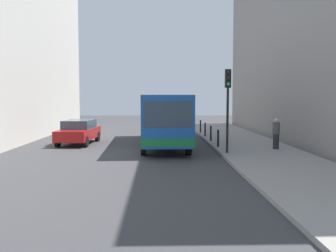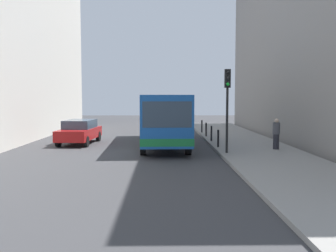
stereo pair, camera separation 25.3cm
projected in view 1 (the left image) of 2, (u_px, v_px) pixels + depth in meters
name	position (u px, v px, depth m)	size (l,w,h in m)	color
ground_plane	(156.00, 152.00, 20.30)	(80.00, 80.00, 0.00)	#38383A
sidewalk	(257.00, 150.00, 20.44)	(4.40, 40.00, 0.15)	gray
bus	(162.00, 116.00, 23.08)	(2.87, 11.09, 3.00)	#19519E
car_beside_bus	(79.00, 131.00, 23.63)	(2.11, 4.51, 1.48)	maroon
traffic_light	(228.00, 95.00, 18.72)	(0.28, 0.33, 4.10)	black
bollard_near	(218.00, 138.00, 21.12)	(0.11, 0.11, 0.95)	black
bollard_mid	(211.00, 133.00, 24.00)	(0.11, 0.11, 0.95)	black
bollard_far	(205.00, 129.00, 26.87)	(0.11, 0.11, 0.95)	black
bollard_farthest	(200.00, 126.00, 29.74)	(0.11, 0.11, 0.95)	black
pedestrian_near_signal	(276.00, 134.00, 20.26)	(0.38, 0.38, 1.62)	#26262D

